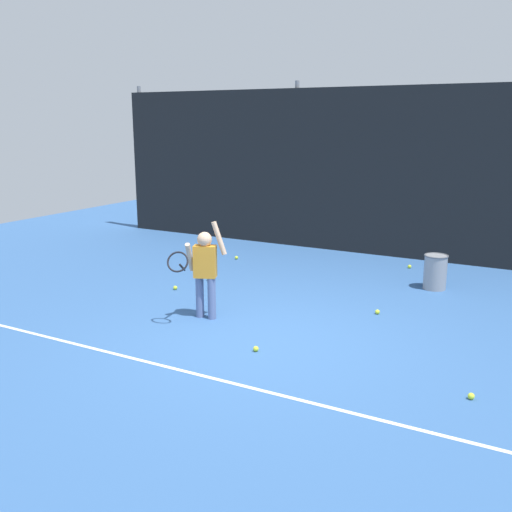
{
  "coord_description": "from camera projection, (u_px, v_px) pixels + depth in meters",
  "views": [
    {
      "loc": [
        3.2,
        -6.0,
        2.66
      ],
      "look_at": [
        -0.55,
        0.77,
        0.85
      ],
      "focal_mm": 40.87,
      "sensor_mm": 36.0,
      "label": 1
    }
  ],
  "objects": [
    {
      "name": "tennis_ball_0",
      "position": [
        175.0,
        288.0,
        9.35
      ],
      "size": [
        0.07,
        0.07,
        0.07
      ],
      "primitive_type": "sphere",
      "color": "#CCE033",
      "rests_on": "ground"
    },
    {
      "name": "tennis_ball_6",
      "position": [
        209.0,
        279.0,
        9.89
      ],
      "size": [
        0.07,
        0.07,
        0.07
      ],
      "primitive_type": "sphere",
      "color": "#CCE033",
      "rests_on": "ground"
    },
    {
      "name": "fence_post_2",
      "position": [
        509.0,
        174.0,
        10.37
      ],
      "size": [
        0.09,
        0.09,
        3.45
      ],
      "primitive_type": "cylinder",
      "color": "slate",
      "rests_on": "ground"
    },
    {
      "name": "back_fence_windscreen",
      "position": [
        392.0,
        173.0,
        11.32
      ],
      "size": [
        12.84,
        0.08,
        3.3
      ],
      "primitive_type": "cube",
      "color": "black",
      "rests_on": "ground"
    },
    {
      "name": "ball_hopper",
      "position": [
        435.0,
        271.0,
        9.35
      ],
      "size": [
        0.38,
        0.38,
        0.56
      ],
      "color": "gray",
      "rests_on": "ground"
    },
    {
      "name": "fence_post_0",
      "position": [
        142.0,
        159.0,
        14.31
      ],
      "size": [
        0.09,
        0.09,
        3.45
      ],
      "primitive_type": "cylinder",
      "color": "slate",
      "rests_on": "ground"
    },
    {
      "name": "tennis_ball_4",
      "position": [
        256.0,
        349.0,
        6.86
      ],
      "size": [
        0.07,
        0.07,
        0.07
      ],
      "primitive_type": "sphere",
      "color": "#CCE033",
      "rests_on": "ground"
    },
    {
      "name": "tennis_player",
      "position": [
        204.0,
        267.0,
        7.86
      ],
      "size": [
        0.55,
        0.76,
        1.35
      ],
      "rotation": [
        0.0,
        0.0,
        0.38
      ],
      "color": "slate",
      "rests_on": "ground"
    },
    {
      "name": "court_line_baseline",
      "position": [
        210.0,
        377.0,
        6.17
      ],
      "size": [
        9.0,
        0.05,
        0.0
      ],
      "primitive_type": "cube",
      "color": "white",
      "rests_on": "ground"
    },
    {
      "name": "tennis_ball_5",
      "position": [
        471.0,
        396.0,
        5.68
      ],
      "size": [
        0.07,
        0.07,
        0.07
      ],
      "primitive_type": "sphere",
      "color": "#CCE033",
      "rests_on": "ground"
    },
    {
      "name": "tennis_ball_1",
      "position": [
        236.0,
        258.0,
        11.4
      ],
      "size": [
        0.07,
        0.07,
        0.07
      ],
      "primitive_type": "sphere",
      "color": "#CCE033",
      "rests_on": "ground"
    },
    {
      "name": "ground_plane",
      "position": [
        265.0,
        340.0,
        7.23
      ],
      "size": [
        20.0,
        20.0,
        0.0
      ],
      "primitive_type": "plane",
      "color": "#335B93"
    },
    {
      "name": "fence_post_1",
      "position": [
        296.0,
        165.0,
        12.34
      ],
      "size": [
        0.09,
        0.09,
        3.45
      ],
      "primitive_type": "cylinder",
      "color": "slate",
      "rests_on": "ground"
    },
    {
      "name": "tennis_ball_2",
      "position": [
        410.0,
        267.0,
        10.71
      ],
      "size": [
        0.07,
        0.07,
        0.07
      ],
      "primitive_type": "sphere",
      "color": "#CCE033",
      "rests_on": "ground"
    },
    {
      "name": "tennis_ball_3",
      "position": [
        377.0,
        312.0,
        8.18
      ],
      "size": [
        0.07,
        0.07,
        0.07
      ],
      "primitive_type": "sphere",
      "color": "#CCE033",
      "rests_on": "ground"
    }
  ]
}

